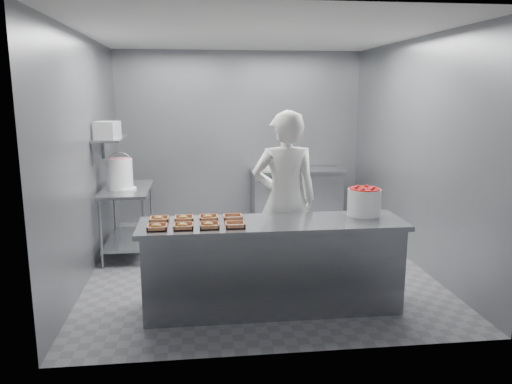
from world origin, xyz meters
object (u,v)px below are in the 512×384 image
Objects in this scene: service_counter at (272,265)px; tray_0 at (157,227)px; tray_7 at (233,217)px; strawberry_tub at (364,201)px; tray_3 at (235,225)px; worker at (285,200)px; prep_table at (128,211)px; glaze_bucket at (120,173)px; tray_2 at (209,225)px; appliance at (107,130)px; tray_4 at (159,219)px; tray_1 at (183,226)px; tray_5 at (184,218)px; back_counter at (296,196)px; tray_6 at (208,218)px.

tray_0 is (-1.10, -0.14, 0.47)m from service_counter.
tray_7 is 1.35m from strawberry_tub.
tray_3 is 0.96m from worker.
service_counter is at bearing 68.98° from worker.
service_counter is 2.17× the size of prep_table.
service_counter is 2.61m from glaze_bucket.
tray_2 is 0.24m from tray_3.
appliance reaches higher than tray_3.
tray_7 is (0.72, 0.00, -0.00)m from tray_4.
prep_table is 6.40× the size of tray_4.
service_counter is at bearing 9.47° from tray_1.
tray_1 is 1.00× the size of tray_4.
tray_5 is at bearing -66.41° from prep_table.
strawberry_tub is at bearing 9.11° from tray_1.
prep_table is 6.40× the size of tray_0.
tray_7 is 2.29m from appliance.
tray_1 is 0.37m from tray_4.
glaze_bucket is at bearing -33.53° from worker.
tray_3 is (-1.28, -3.39, 0.47)m from back_counter.
tray_4 is 1.00× the size of tray_6.
glaze_bucket is at bearing 116.19° from tray_5.
worker is at bearing 28.30° from tray_6.
tray_2 is 1.13m from worker.
worker reaches higher than strawberry_tub.
tray_2 is at bearing -90.00° from tray_6.
tray_3 is at bearing 0.00° from tray_0.
worker reaches higher than glaze_bucket.
strawberry_tub reaches higher than back_counter.
tray_1 and tray_5 have the same top height.
service_counter is 2.80m from appliance.
tray_4 is at bearing 180.00° from tray_6.
appliance is (-0.96, 1.89, 0.75)m from tray_1.
worker is at bearing -17.48° from appliance.
tray_7 is at bearing 159.19° from service_counter.
tray_4 is (-1.10, 0.14, 0.47)m from service_counter.
service_counter is 7.66× the size of strawberry_tub.
service_counter is at bearing -9.47° from tray_5.
service_counter is 8.92× the size of appliance.
tray_1 reaches higher than tray_7.
tray_4 is 0.55× the size of strawberry_tub.
tray_6 reaches higher than back_counter.
tray_4 is 1.83m from glaze_bucket.
appliance reaches higher than tray_5.
prep_table is at bearing 113.59° from tray_5.
worker is at bearing -104.27° from back_counter.
service_counter is 13.88× the size of tray_4.
prep_table is 2.00m from tray_5.
tray_1 is at bearing -50.14° from tray_4.
tray_5 is (0.24, 0.00, 0.00)m from tray_4.
tray_5 is at bearing 50.14° from tray_0.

